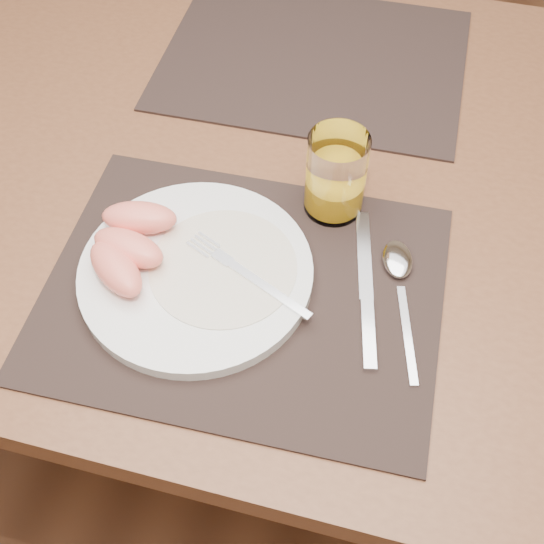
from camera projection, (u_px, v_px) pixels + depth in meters
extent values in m
plane|color=#58331E|center=(284.00, 405.00, 1.51)|extent=(5.00, 5.00, 0.00)
cube|color=brown|center=(292.00, 172.00, 0.92)|extent=(1.40, 0.90, 0.04)
cylinder|color=brown|center=(59.00, 126.00, 1.53)|extent=(0.06, 0.06, 0.71)
cube|color=black|center=(243.00, 291.00, 0.78)|extent=(0.46, 0.36, 0.00)
cube|color=black|center=(314.00, 59.00, 1.03)|extent=(0.46, 0.36, 0.00)
cylinder|color=white|center=(196.00, 272.00, 0.78)|extent=(0.27, 0.27, 0.02)
cylinder|color=white|center=(223.00, 266.00, 0.78)|extent=(0.17, 0.17, 0.00)
cube|color=silver|center=(269.00, 290.00, 0.76)|extent=(0.11, 0.06, 0.00)
cube|color=silver|center=(223.00, 258.00, 0.78)|extent=(0.03, 0.02, 0.00)
cube|color=silver|center=(204.00, 245.00, 0.80)|extent=(0.04, 0.04, 0.00)
cube|color=silver|center=(364.00, 255.00, 0.81)|extent=(0.04, 0.13, 0.00)
cube|color=silver|center=(368.00, 333.00, 0.74)|extent=(0.03, 0.09, 0.01)
cube|color=silver|center=(407.00, 334.00, 0.74)|extent=(0.04, 0.12, 0.00)
ellipsoid|color=silver|center=(397.00, 259.00, 0.80)|extent=(0.05, 0.06, 0.01)
cylinder|color=white|center=(336.00, 174.00, 0.81)|extent=(0.07, 0.07, 0.11)
cylinder|color=#FEB215|center=(334.00, 193.00, 0.84)|extent=(0.06, 0.06, 0.04)
ellipsoid|color=#FF7F68|center=(116.00, 269.00, 0.76)|extent=(0.10, 0.09, 0.04)
ellipsoid|color=#FF7F68|center=(128.00, 248.00, 0.77)|extent=(0.10, 0.06, 0.04)
ellipsoid|color=#FF7F68|center=(139.00, 218.00, 0.80)|extent=(0.10, 0.06, 0.04)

